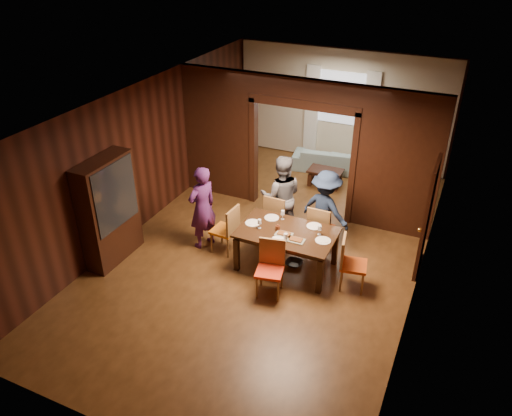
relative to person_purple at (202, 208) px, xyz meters
The scene contains 32 objects.
floor 1.54m from the person_purple, 20.60° to the left, with size 9.00×9.00×0.00m, color #4A2D14.
ceiling 2.44m from the person_purple, 20.60° to the left, with size 5.50×9.00×0.02m, color silver.
room_walls 2.73m from the person_purple, 62.55° to the left, with size 5.52×9.01×2.90m.
person_purple is the anchor object (origin of this frame).
person_grey 1.55m from the person_purple, 39.49° to the left, with size 0.83×0.64×1.70m, color #5B5D63.
person_navy 2.32m from the person_purple, 25.01° to the left, with size 1.01×0.58×1.56m, color #1C2A46.
sofa 4.51m from the person_purple, 74.01° to the left, with size 1.90×0.74×0.55m, color #84A7AC.
serving_bowl 1.84m from the person_purple, ahead, with size 0.31×0.31×0.08m, color black.
dining_table 1.77m from the person_purple, ahead, with size 1.71×1.06×0.76m, color black.
coffee_table 3.73m from the person_purple, 68.25° to the left, with size 0.80×0.50×0.40m, color black.
chair_left 0.57m from the person_purple, ahead, with size 0.44×0.44×0.97m, color orange, non-canonical shape.
chair_right 2.98m from the person_purple, ahead, with size 0.44×0.44×0.97m, color #CB4B13, non-canonical shape.
chair_far_l 1.51m from the person_purple, 35.94° to the left, with size 0.44×0.44×0.97m, color #CF5813, non-canonical shape.
chair_far_r 2.27m from the person_purple, 20.87° to the left, with size 0.44×0.44×0.97m, color #E34F15, non-canonical shape.
chair_near 1.95m from the person_purple, 25.51° to the right, with size 0.44×0.44×0.97m, color red, non-canonical shape.
hutch 1.68m from the person_purple, 141.55° to the right, with size 0.40×1.20×2.00m, color black.
door_right 4.04m from the person_purple, 13.74° to the left, with size 0.06×0.90×2.10m, color black.
window_far 5.12m from the person_purple, 76.04° to the left, with size 1.20×0.03×1.30m, color silver.
curtain_left 4.90m from the person_purple, 84.51° to the left, with size 0.35×0.06×2.40m, color white.
curtain_right 5.26m from the person_purple, 67.95° to the left, with size 0.35×0.06×2.40m, color white.
plate_left 1.05m from the person_purple, ahead, with size 0.27×0.27×0.01m, color white.
plate_far_l 1.33m from the person_purple, 13.05° to the left, with size 0.27×0.27×0.01m, color silver.
plate_far_r 2.12m from the person_purple, ahead, with size 0.27×0.27×0.01m, color white.
plate_right 2.38m from the person_purple, ahead, with size 0.27×0.27×0.01m, color silver.
plate_near 1.72m from the person_purple, 10.65° to the right, with size 0.27×0.27×0.01m, color white.
platter_a 1.71m from the person_purple, ahead, with size 0.30×0.20×0.04m, color gray.
platter_b 1.97m from the person_purple, ahead, with size 0.30×0.20×0.04m, color gray.
wineglass_left 1.23m from the person_purple, ahead, with size 0.08×0.08×0.18m, color white, non-canonical shape.
wineglass_far 1.53m from the person_purple, 13.17° to the left, with size 0.08×0.08×0.18m, color silver, non-canonical shape.
wineglass_right 2.27m from the person_purple, ahead, with size 0.08×0.08×0.18m, color silver, non-canonical shape.
tumbler 1.82m from the person_purple, ahead, with size 0.07×0.07×0.14m, color silver.
condiment_jar 1.55m from the person_purple, ahead, with size 0.08×0.08×0.11m, color #4F2312, non-canonical shape.
Camera 1 is at (3.06, -7.43, 5.48)m, focal length 35.00 mm.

